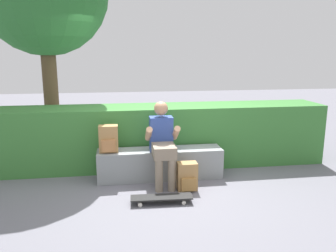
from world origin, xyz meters
TOP-DOWN VIEW (x-y plane):
  - ground_plane at (0.00, 0.00)m, footprint 24.00×24.00m
  - bench_main at (0.00, 0.28)m, footprint 1.91×0.41m
  - person_skater at (0.01, 0.07)m, footprint 0.49×0.62m
  - skateboard_near_person at (-0.10, -0.62)m, footprint 0.81×0.23m
  - backpack_on_bench at (-0.77, 0.27)m, footprint 0.28×0.23m
  - backpack_on_ground at (0.32, -0.24)m, footprint 0.28×0.23m
  - hedge_row at (-0.03, 0.93)m, footprint 5.85×0.80m

SIDE VIEW (x-z plane):
  - ground_plane at x=0.00m, z-range 0.00..0.00m
  - skateboard_near_person at x=-0.10m, z-range 0.03..0.12m
  - backpack_on_ground at x=0.32m, z-range -0.01..0.39m
  - bench_main at x=0.00m, z-range 0.00..0.46m
  - hedge_row at x=-0.03m, z-range 0.00..1.03m
  - backpack_on_bench at x=-0.77m, z-range 0.45..0.85m
  - person_skater at x=0.01m, z-range 0.05..1.26m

